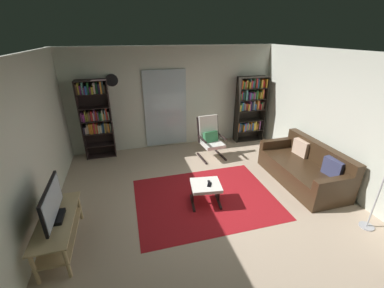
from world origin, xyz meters
name	(u,v)px	position (x,y,z in m)	size (l,w,h in m)	color
ground_plane	(208,207)	(0.00, 0.00, 0.00)	(7.02, 7.02, 0.00)	#BEA68C
wall_back	(174,98)	(0.00, 2.90, 1.30)	(5.60, 0.06, 2.60)	silver
wall_left	(19,162)	(-2.70, 0.00, 1.30)	(0.06, 6.00, 2.60)	silver
wall_right	(348,125)	(2.70, 0.00, 1.30)	(0.06, 6.00, 2.60)	silver
glass_door_panel	(166,109)	(-0.25, 2.83, 1.05)	(1.10, 0.01, 2.00)	silver
area_rug	(205,198)	(0.02, 0.25, 0.00)	(2.58, 1.97, 0.01)	#A5171E
tv_stand	(59,229)	(-2.35, -0.30, 0.33)	(0.47, 1.24, 0.51)	tan
television	(52,204)	(-2.35, -0.29, 0.75)	(0.20, 0.88, 0.53)	black
bookshelf_near_tv	(96,116)	(-1.97, 2.67, 1.06)	(0.70, 0.30, 1.91)	black
bookshelf_near_sofa	(250,106)	(2.09, 2.64, 1.01)	(0.81, 0.30, 1.81)	black
leather_sofa	(304,169)	(2.20, 0.29, 0.29)	(0.91, 1.90, 0.81)	#382616
lounge_armchair	(210,136)	(0.69, 1.93, 0.53)	(0.62, 0.70, 1.02)	black
ottoman	(206,187)	(-0.02, 0.12, 0.34)	(0.58, 0.55, 0.41)	white
tv_remote	(209,183)	(0.04, 0.13, 0.42)	(0.04, 0.14, 0.02)	black
cell_phone	(209,185)	(0.03, 0.08, 0.42)	(0.07, 0.14, 0.01)	black
wall_clock	(112,80)	(-1.50, 2.82, 1.85)	(0.29, 0.03, 0.29)	silver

